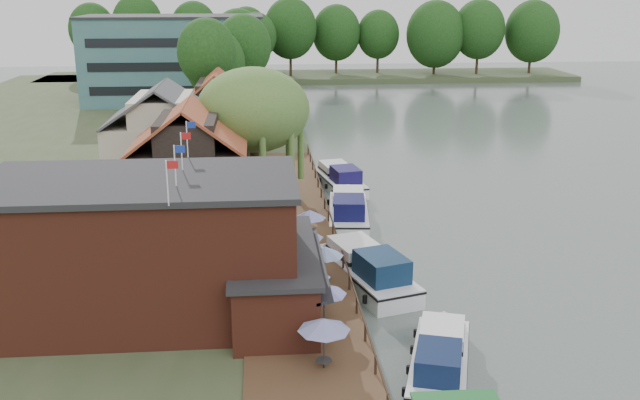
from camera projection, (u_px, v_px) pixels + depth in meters
name	position (u px, v px, depth m)	size (l,w,h in m)	color
ground	(447.00, 312.00, 39.23)	(260.00, 260.00, 0.00)	#53605B
land_bank	(57.00, 163.00, 70.03)	(50.00, 140.00, 1.00)	#384728
quay_deck	(293.00, 237.00, 47.82)	(6.00, 50.00, 0.10)	#47301E
quay_rail	(332.00, 227.00, 48.38)	(0.20, 49.00, 1.00)	black
pub	(184.00, 247.00, 35.80)	(20.00, 11.00, 7.30)	maroon
hotel_block	(175.00, 59.00, 102.16)	(25.40, 12.40, 12.30)	#38666B
cottage_a	(190.00, 164.00, 49.85)	(8.60, 7.60, 8.50)	black
cottage_b	(164.00, 136.00, 59.15)	(9.60, 8.60, 8.50)	beige
cottage_c	(218.00, 117.00, 68.06)	(7.60, 7.60, 8.50)	black
willow	(254.00, 135.00, 54.71)	(8.60, 8.60, 10.43)	#476B2D
umbrella_0	(324.00, 343.00, 31.03)	(2.33, 2.33, 2.38)	navy
umbrella_1	(324.00, 306.00, 34.64)	(2.22, 2.22, 2.38)	#1B1C99
umbrella_2	(307.00, 289.00, 36.56)	(2.45, 2.45, 2.38)	navy
umbrella_3	(325.00, 267.00, 39.51)	(2.08, 2.08, 2.38)	navy
umbrella_4	(307.00, 248.00, 42.34)	(2.02, 2.02, 2.38)	navy
umbrella_5	(310.00, 227.00, 45.91)	(2.08, 2.08, 2.38)	#1B1A94
cruiser_0	(440.00, 354.00, 32.63)	(2.89, 8.96, 2.14)	white
cruiser_1	(367.00, 264.00, 42.60)	(3.36, 10.38, 2.54)	silver
cruiser_2	(349.00, 207.00, 53.82)	(3.25, 10.07, 2.45)	white
cruiser_3	(340.00, 176.00, 62.85)	(3.10, 9.59, 2.31)	white
bank_tree_0	(208.00, 82.00, 74.87)	(6.17, 6.17, 13.16)	#143811
bank_tree_1	(216.00, 77.00, 84.94)	(7.16, 7.16, 11.52)	#143811
bank_tree_2	(244.00, 67.00, 89.55)	(6.98, 6.98, 12.98)	#143811
bank_tree_3	(239.00, 51.00, 111.14)	(8.32, 8.32, 12.97)	#143811
bank_tree_4	(230.00, 54.00, 117.16)	(6.68, 6.68, 11.08)	#143811
bank_tree_5	(256.00, 47.00, 124.61)	(7.25, 7.25, 11.95)	#143811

